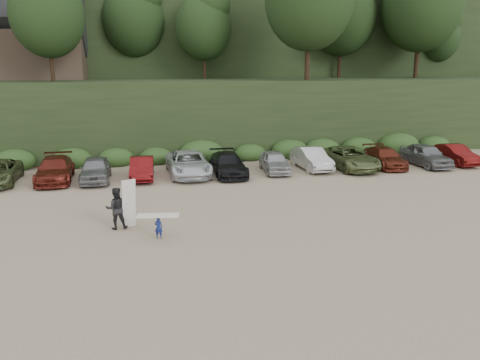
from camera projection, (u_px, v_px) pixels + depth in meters
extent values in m
plane|color=tan|center=(221.00, 223.00, 21.98)|extent=(120.00, 120.00, 0.00)
cube|color=black|center=(180.00, 113.00, 42.16)|extent=(80.00, 14.00, 6.00)
cube|color=black|center=(167.00, 58.00, 58.05)|extent=(90.00, 30.00, 16.00)
ellipsoid|color=black|center=(177.00, 20.00, 40.23)|extent=(66.00, 12.00, 10.00)
cube|color=#2B491E|center=(182.00, 155.00, 35.50)|extent=(46.20, 2.00, 1.20)
cube|color=brown|center=(37.00, 56.00, 40.46)|extent=(8.00, 6.00, 4.00)
imported|color=maroon|center=(55.00, 169.00, 29.79)|extent=(2.39, 5.35, 1.52)
imported|color=slate|center=(95.00, 169.00, 29.83)|extent=(1.89, 4.56, 1.55)
imported|color=maroon|center=(142.00, 168.00, 30.46)|extent=(1.62, 4.28, 1.39)
imported|color=silver|center=(188.00, 164.00, 31.37)|extent=(2.86, 5.84, 1.60)
imported|color=black|center=(228.00, 164.00, 31.49)|extent=(2.12, 5.10, 1.47)
imported|color=#ACACB1|center=(275.00, 162.00, 32.37)|extent=(1.99, 4.35, 1.44)
imported|color=#BEBEBE|center=(311.00, 158.00, 33.25)|extent=(1.84, 4.72, 1.53)
imported|color=#5D6C3E|center=(350.00, 158.00, 33.39)|extent=(2.99, 5.76, 1.55)
imported|color=maroon|center=(385.00, 157.00, 34.05)|extent=(2.30, 4.89, 1.38)
imported|color=slate|center=(426.00, 155.00, 34.30)|extent=(2.04, 4.81, 1.62)
imported|color=#5B0E0D|center=(455.00, 154.00, 35.03)|extent=(1.55, 4.37, 1.44)
imported|color=navy|center=(159.00, 228.00, 19.99)|extent=(0.40, 0.32, 0.97)
cube|color=silver|center=(158.00, 215.00, 19.86)|extent=(1.83, 0.73, 0.07)
imported|color=black|center=(116.00, 208.00, 21.06)|extent=(0.99, 0.79, 1.93)
cube|color=silver|center=(129.00, 204.00, 21.16)|extent=(0.72, 0.56, 2.27)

